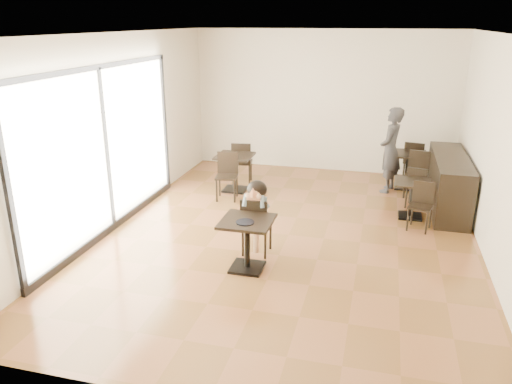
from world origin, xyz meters
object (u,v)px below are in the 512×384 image
(chair_left_b, at_px, (227,177))
(adult_patron, at_px, (390,150))
(cafe_table_mid, at_px, (412,199))
(chair_back_b, at_px, (416,175))
(chair_mid_a, at_px, (417,187))
(child_chair, at_px, (257,225))
(child, at_px, (257,218))
(chair_mid_b, at_px, (420,207))
(chair_left_a, at_px, (242,162))
(chair_back_a, at_px, (414,162))
(cafe_table_left, at_px, (235,173))
(cafe_table_back, at_px, (407,171))
(child_table, at_px, (247,245))

(chair_left_b, bearing_deg, adult_patron, 14.03)
(cafe_table_mid, height_order, chair_back_b, chair_back_b)
(chair_mid_a, bearing_deg, child_chair, 61.98)
(child_chair, relative_size, child, 0.79)
(chair_mid_b, bearing_deg, chair_left_a, 169.17)
(cafe_table_mid, relative_size, chair_back_a, 0.74)
(chair_left_b, distance_m, chair_back_b, 3.77)
(chair_mid_a, relative_size, chair_back_b, 0.89)
(chair_mid_a, bearing_deg, cafe_table_mid, 92.81)
(chair_left_a, bearing_deg, chair_mid_b, 145.41)
(chair_mid_b, bearing_deg, cafe_table_left, 176.67)
(child, relative_size, chair_back_b, 1.25)
(chair_left_a, distance_m, chair_back_b, 3.62)
(cafe_table_back, xyz_separation_m, chair_back_b, (0.15, -0.55, 0.08))
(adult_patron, xyz_separation_m, chair_left_a, (-3.08, -0.22, -0.41))
(chair_left_b, bearing_deg, cafe_table_back, 15.93)
(adult_patron, height_order, chair_mid_b, adult_patron)
(chair_left_a, distance_m, chair_back_a, 3.75)
(cafe_table_mid, height_order, chair_left_a, chair_left_a)
(cafe_table_back, relative_size, chair_back_a, 0.83)
(adult_patron, relative_size, cafe_table_back, 2.29)
(chair_left_b, relative_size, chair_back_b, 1.00)
(adult_patron, bearing_deg, child_chair, -16.44)
(child_table, xyz_separation_m, cafe_table_back, (2.29, 4.34, 0.00))
(adult_patron, xyz_separation_m, chair_left_b, (-3.08, -1.32, -0.41))
(child_table, height_order, cafe_table_mid, child_table)
(child, xyz_separation_m, cafe_table_back, (2.29, 3.79, -0.19))
(chair_left_a, bearing_deg, chair_mid_a, 161.09)
(child_chair, relative_size, adult_patron, 0.52)
(cafe_table_mid, xyz_separation_m, chair_mid_a, (0.12, 0.55, 0.07))
(child, height_order, cafe_table_back, child)
(child, bearing_deg, chair_mid_b, 32.36)
(chair_back_b, bearing_deg, child_chair, -114.79)
(adult_patron, relative_size, chair_mid_b, 2.15)
(chair_mid_b, bearing_deg, chair_left_b, -175.15)
(chair_left_b, bearing_deg, child_table, -75.79)
(adult_patron, relative_size, chair_mid_a, 2.15)
(child_table, relative_size, cafe_table_mid, 1.12)
(child_chair, bearing_deg, chair_back_b, -127.00)
(child_table, distance_m, cafe_table_left, 3.48)
(chair_mid_b, distance_m, chair_left_b, 3.67)
(cafe_table_mid, distance_m, chair_left_a, 3.70)
(chair_mid_b, relative_size, chair_left_a, 0.89)
(cafe_table_left, xyz_separation_m, chair_left_a, (0.00, 0.55, 0.08))
(child_table, height_order, chair_left_a, chair_left_a)
(chair_left_a, xyz_separation_m, chair_left_b, (0.00, -1.10, 0.00))
(cafe_table_mid, relative_size, chair_mid_b, 0.83)
(chair_mid_b, relative_size, chair_back_b, 0.89)
(cafe_table_left, height_order, chair_mid_b, chair_mid_b)
(child, relative_size, chair_mid_b, 1.40)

